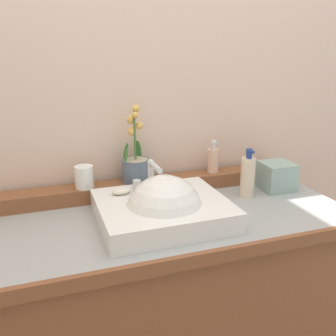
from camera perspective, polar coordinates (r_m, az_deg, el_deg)
name	(u,v)px	position (r m, az deg, el deg)	size (l,w,h in m)	color
wall_back	(140,67)	(1.64, -4.28, 15.02)	(3.06, 0.20, 2.65)	beige
vanity_cabinet	(172,308)	(1.59, 0.57, -20.55)	(1.30, 0.60, 0.83)	brown
back_ledge	(153,185)	(1.57, -2.25, -2.66)	(1.23, 0.10, 0.06)	brown
sink_basin	(164,212)	(1.31, -0.67, -6.72)	(0.44, 0.39, 0.29)	white
soap_bar	(121,191)	(1.37, -7.13, -3.51)	(0.07, 0.04, 0.02)	silver
potted_plant	(135,164)	(1.51, -4.99, 0.66)	(0.11, 0.12, 0.31)	slate
soap_dispenser	(213,159)	(1.64, 6.87, 1.30)	(0.05, 0.05, 0.14)	beige
tumbler_cup	(84,177)	(1.48, -12.61, -1.36)	(0.07, 0.07, 0.09)	white
lotion_bottle	(248,176)	(1.54, 12.01, -1.23)	(0.06, 0.06, 0.20)	beige
tissue_box	(276,176)	(1.66, 16.12, -1.19)	(0.13, 0.13, 0.12)	#86A39A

